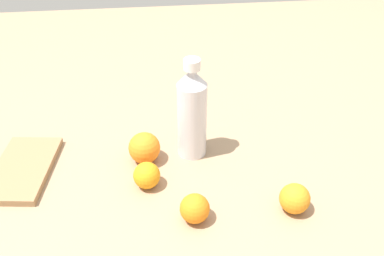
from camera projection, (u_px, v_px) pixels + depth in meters
The scene contains 7 objects.
ground_plane at pixel (178, 157), 1.15m from camera, with size 2.40×2.40×0.00m, color #9E7F60.
water_bottle at pixel (192, 112), 1.09m from camera, with size 0.08×0.08×0.28m.
orange_0 at pixel (195, 209), 0.95m from camera, with size 0.07×0.07×0.07m, color orange.
orange_1 at pixel (147, 175), 1.04m from camera, with size 0.07×0.07×0.07m, color orange.
orange_2 at pixel (144, 148), 1.12m from camera, with size 0.08×0.08×0.08m, color orange.
orange_3 at pixel (295, 199), 0.97m from camera, with size 0.07×0.07×0.07m, color orange.
cutting_board at pixel (23, 169), 1.10m from camera, with size 0.25×0.14×0.02m, color #99724C.
Camera 1 is at (-0.90, 0.07, 0.73)m, focal length 39.79 mm.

